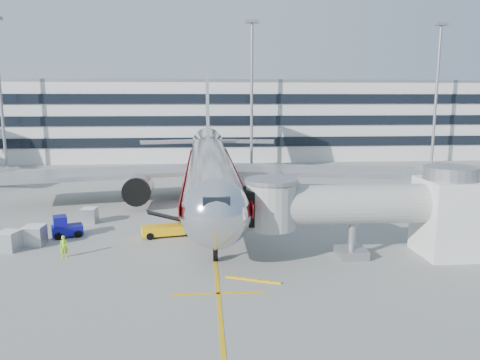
{
  "coord_description": "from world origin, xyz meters",
  "views": [
    {
      "loc": [
        -0.87,
        -41.78,
        12.14
      ],
      "look_at": [
        2.87,
        4.45,
        4.0
      ],
      "focal_mm": 35.0,
      "sensor_mm": 36.0,
      "label": 1
    }
  ],
  "objects": [
    {
      "name": "cargo_container_left",
      "position": [
        -16.52,
        -4.17,
        0.81
      ],
      "size": [
        1.83,
        1.83,
        1.61
      ],
      "color": "#A9ABB0",
      "rests_on": "ground"
    },
    {
      "name": "light_mast_centre",
      "position": [
        8.0,
        42.0,
        14.88
      ],
      "size": [
        2.4,
        1.2,
        25.45
      ],
      "color": "gray",
      "rests_on": "ground"
    },
    {
      "name": "belt_loader",
      "position": [
        -4.0,
        -1.1,
        0.67
      ],
      "size": [
        5.05,
        2.62,
        2.36
      ],
      "color": "#FDB70A",
      "rests_on": "ground"
    },
    {
      "name": "light_mast_east",
      "position": [
        42.0,
        42.0,
        14.88
      ],
      "size": [
        2.4,
        1.2,
        25.45
      ],
      "color": "gray",
      "rests_on": "ground"
    },
    {
      "name": "cargo_container_front",
      "position": [
        -14.94,
        -2.91,
        0.84
      ],
      "size": [
        1.67,
        1.67,
        1.68
      ],
      "color": "#A9ABB0",
      "rests_on": "ground"
    },
    {
      "name": "main_jet",
      "position": [
        0.0,
        11.72,
        4.23
      ],
      "size": [
        50.95,
        48.7,
        16.06
      ],
      "color": "silver",
      "rests_on": "ground"
    },
    {
      "name": "jet_bridge",
      "position": [
        12.18,
        -8.0,
        3.87
      ],
      "size": [
        17.8,
        4.5,
        7.0
      ],
      "color": "silver",
      "rests_on": "ground"
    },
    {
      "name": "ramp_worker",
      "position": [
        -11.61,
        -6.25,
        0.86
      ],
      "size": [
        0.73,
        0.59,
        1.72
      ],
      "primitive_type": "imported",
      "rotation": [
        0.0,
        0.0,
        0.33
      ],
      "color": "#99E818",
      "rests_on": "ground"
    },
    {
      "name": "lead_in_line",
      "position": [
        0.0,
        10.0,
        0.01
      ],
      "size": [
        0.25,
        70.0,
        0.01
      ],
      "primitive_type": "cube",
      "color": "#DD9F0B",
      "rests_on": "ground"
    },
    {
      "name": "stop_bar",
      "position": [
        0.0,
        -14.0,
        0.01
      ],
      "size": [
        6.0,
        0.25,
        0.01
      ],
      "primitive_type": "cube",
      "color": "#DD9F0B",
      "rests_on": "ground"
    },
    {
      "name": "terminal",
      "position": [
        0.0,
        57.95,
        7.8
      ],
      "size": [
        150.0,
        24.25,
        15.6
      ],
      "color": "silver",
      "rests_on": "ground"
    },
    {
      "name": "ground",
      "position": [
        0.0,
        0.0,
        0.0
      ],
      "size": [
        180.0,
        180.0,
        0.0
      ],
      "primitive_type": "plane",
      "color": "gray",
      "rests_on": "ground"
    },
    {
      "name": "cargo_container_right",
      "position": [
        -12.06,
        4.0,
        0.75
      ],
      "size": [
        1.53,
        1.53,
        1.5
      ],
      "color": "#A9ABB0",
      "rests_on": "ground"
    },
    {
      "name": "baggage_tug",
      "position": [
        -13.09,
        -0.67,
        0.84
      ],
      "size": [
        2.94,
        2.36,
        1.94
      ],
      "color": "#0D0C86",
      "rests_on": "ground"
    }
  ]
}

